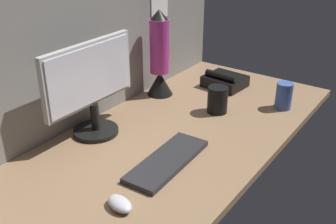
# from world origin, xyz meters

# --- Properties ---
(ground_plane) EXTENTS (1.80, 0.80, 0.03)m
(ground_plane) POSITION_xyz_m (0.00, 0.00, -0.01)
(ground_plane) COLOR #8C6B4C
(cubicle_wall_back) EXTENTS (1.80, 0.06, 0.71)m
(cubicle_wall_back) POSITION_xyz_m (0.00, 0.37, 0.36)
(cubicle_wall_back) COLOR gray
(cubicle_wall_back) RESTS_ON ground_plane
(monitor) EXTENTS (0.44, 0.18, 0.37)m
(monitor) POSITION_xyz_m (-0.10, 0.25, 0.21)
(monitor) COLOR black
(monitor) RESTS_ON ground_plane
(keyboard) EXTENTS (0.38, 0.15, 0.02)m
(keyboard) POSITION_xyz_m (-0.11, -0.12, 0.01)
(keyboard) COLOR #262628
(keyboard) RESTS_ON ground_plane
(mouse) EXTENTS (0.08, 0.11, 0.03)m
(mouse) POSITION_xyz_m (-0.39, -0.14, 0.02)
(mouse) COLOR silver
(mouse) RESTS_ON ground_plane
(mug_black_travel) EXTENTS (0.09, 0.09, 0.12)m
(mug_black_travel) POSITION_xyz_m (0.36, -0.06, 0.06)
(mug_black_travel) COLOR black
(mug_black_travel) RESTS_ON ground_plane
(mug_ceramic_blue) EXTENTS (0.11, 0.07, 0.12)m
(mug_ceramic_blue) POSITION_xyz_m (0.56, -0.28, 0.06)
(mug_ceramic_blue) COLOR #38569E
(mug_ceramic_blue) RESTS_ON ground_plane
(lava_lamp) EXTENTS (0.13, 0.13, 0.41)m
(lava_lamp) POSITION_xyz_m (0.37, 0.27, 0.17)
(lava_lamp) COLOR black
(lava_lamp) RESTS_ON ground_plane
(desk_phone) EXTENTS (0.18, 0.20, 0.09)m
(desk_phone) POSITION_xyz_m (0.63, 0.06, 0.03)
(desk_phone) COLOR black
(desk_phone) RESTS_ON ground_plane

